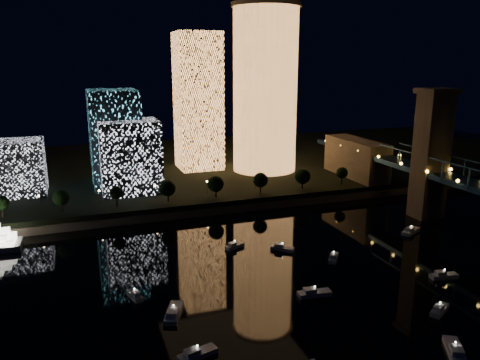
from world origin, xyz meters
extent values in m
plane|color=black|center=(0.00, 0.00, 0.00)|extent=(520.00, 520.00, 0.00)
cube|color=black|center=(0.00, 160.00, 2.50)|extent=(420.00, 160.00, 5.00)
cube|color=#6B5E4C|center=(0.00, 82.00, 1.50)|extent=(420.00, 6.00, 3.00)
cylinder|color=#FFA151|center=(28.38, 128.42, 45.03)|extent=(32.00, 32.00, 80.06)
cylinder|color=#6B5E4C|center=(28.38, 128.42, 86.06)|extent=(34.00, 34.00, 2.00)
cube|color=#FFA151|center=(-2.10, 144.60, 39.57)|extent=(21.73, 21.73, 69.15)
cube|color=white|center=(-41.81, 109.09, 20.32)|extent=(24.90, 21.07, 30.64)
cube|color=#5DDCFC|center=(-46.37, 123.31, 26.35)|extent=(21.35, 27.75, 42.70)
cube|color=white|center=(-87.70, 121.02, 16.37)|extent=(22.75, 20.68, 22.75)
cube|color=#6B5E4C|center=(65.00, 50.00, 24.00)|extent=(11.00, 9.00, 48.00)
cube|color=#6B5E4C|center=(65.00, 50.00, 49.00)|extent=(13.00, 11.00, 2.00)
cube|color=#6B5E4C|center=(65.00, 100.00, 11.50)|extent=(12.00, 40.00, 23.00)
cube|color=#172E4B|center=(60.00, 36.00, 21.50)|extent=(0.50, 0.50, 7.00)
cube|color=#172E4B|center=(60.00, 60.00, 21.50)|extent=(0.50, 0.50, 7.00)
sphere|color=gold|center=(59.50, 45.00, 19.80)|extent=(1.20, 1.20, 1.20)
sphere|color=gold|center=(59.50, 90.00, 19.80)|extent=(1.20, 1.20, 1.20)
cube|color=silver|center=(9.15, 25.37, 0.60)|extent=(6.35, 7.25, 1.20)
cube|color=silver|center=(8.48, 24.50, 1.70)|extent=(3.08, 3.20, 1.00)
sphere|color=white|center=(9.15, 25.37, 2.60)|extent=(0.36, 0.36, 0.36)
cube|color=silver|center=(-2.72, 37.34, 0.60)|extent=(7.09, 6.75, 1.20)
cube|color=silver|center=(-3.54, 38.09, 1.70)|extent=(3.22, 3.17, 1.00)
sphere|color=white|center=(-2.72, 37.34, 2.60)|extent=(0.36, 0.36, 0.36)
cube|color=silver|center=(-7.44, 6.82, 0.60)|extent=(9.10, 3.79, 1.20)
cube|color=silver|center=(-8.76, 6.97, 1.70)|extent=(3.33, 2.63, 1.00)
sphere|color=white|center=(-7.44, 6.82, 2.60)|extent=(0.36, 0.36, 0.36)
cube|color=silver|center=(17.31, -10.85, 0.60)|extent=(7.53, 5.67, 1.20)
cube|color=silver|center=(16.35, -11.39, 1.70)|extent=(3.17, 2.93, 1.00)
sphere|color=white|center=(17.31, -10.85, 2.60)|extent=(0.36, 0.36, 0.36)
cube|color=silver|center=(32.08, 3.78, 0.60)|extent=(8.22, 3.78, 1.20)
cube|color=silver|center=(30.90, 3.98, 1.70)|extent=(3.07, 2.48, 1.00)
sphere|color=white|center=(32.08, 3.78, 2.60)|extent=(0.36, 0.36, 0.36)
cube|color=silver|center=(-16.61, 44.46, 0.60)|extent=(6.96, 4.32, 1.20)
cube|color=silver|center=(-17.54, 44.11, 1.70)|extent=(2.78, 2.43, 1.00)
sphere|color=white|center=(-16.61, 44.46, 2.60)|extent=(0.36, 0.36, 0.36)
cube|color=silver|center=(47.39, 36.64, 0.60)|extent=(9.56, 6.77, 1.20)
cube|color=silver|center=(46.16, 36.02, 1.70)|extent=(3.96, 3.59, 1.00)
sphere|color=white|center=(47.39, 36.64, 2.60)|extent=(0.36, 0.36, 0.36)
cube|color=silver|center=(8.29, -25.18, 0.60)|extent=(7.49, 9.70, 1.20)
cube|color=silver|center=(7.56, -26.40, 1.70)|extent=(3.83, 4.12, 1.00)
sphere|color=white|center=(8.29, -25.18, 2.60)|extent=(0.36, 0.36, 0.36)
cube|color=silver|center=(-51.93, 21.37, 0.60)|extent=(3.90, 6.99, 1.20)
cube|color=silver|center=(-51.65, 20.41, 1.70)|extent=(2.31, 2.72, 1.00)
sphere|color=white|center=(-51.93, 21.37, 2.60)|extent=(0.36, 0.36, 0.36)
cube|color=silver|center=(-42.89, -8.39, 0.60)|extent=(8.83, 4.82, 1.20)
cube|color=silver|center=(-44.11, -8.72, 1.70)|extent=(3.42, 2.89, 1.00)
sphere|color=white|center=(-42.89, -8.39, 2.60)|extent=(0.36, 0.36, 0.36)
cube|color=silver|center=(-44.13, 9.66, 0.60)|extent=(6.68, 10.47, 1.20)
cube|color=silver|center=(-44.69, 8.27, 1.70)|extent=(3.71, 4.21, 1.00)
sphere|color=white|center=(-44.13, 9.66, 2.60)|extent=(0.36, 0.36, 0.36)
cylinder|color=black|center=(-90.00, 88.00, 7.00)|extent=(0.70, 0.70, 4.00)
sphere|color=black|center=(-90.00, 88.00, 10.50)|extent=(5.43, 5.43, 5.43)
cylinder|color=black|center=(-70.00, 88.00, 7.00)|extent=(0.70, 0.70, 4.00)
sphere|color=black|center=(-70.00, 88.00, 10.50)|extent=(6.13, 6.13, 6.13)
cylinder|color=black|center=(-50.00, 88.00, 7.00)|extent=(0.70, 0.70, 4.00)
sphere|color=black|center=(-50.00, 88.00, 10.50)|extent=(5.02, 5.02, 5.02)
cylinder|color=black|center=(-30.00, 88.00, 7.00)|extent=(0.70, 0.70, 4.00)
sphere|color=black|center=(-30.00, 88.00, 10.50)|extent=(6.57, 6.57, 6.57)
cylinder|color=black|center=(-10.00, 88.00, 7.00)|extent=(0.70, 0.70, 4.00)
sphere|color=black|center=(-10.00, 88.00, 10.50)|extent=(6.76, 6.76, 6.76)
cylinder|color=black|center=(10.00, 88.00, 7.00)|extent=(0.70, 0.70, 4.00)
sphere|color=black|center=(10.00, 88.00, 10.50)|extent=(6.36, 6.36, 6.36)
cylinder|color=black|center=(30.00, 88.00, 7.00)|extent=(0.70, 0.70, 4.00)
sphere|color=black|center=(30.00, 88.00, 10.50)|extent=(6.99, 6.99, 6.99)
cylinder|color=black|center=(50.00, 88.00, 7.00)|extent=(0.70, 0.70, 4.00)
sphere|color=black|center=(50.00, 88.00, 10.50)|extent=(5.28, 5.28, 5.28)
cylinder|color=black|center=(-78.00, 94.00, 7.50)|extent=(0.24, 0.24, 5.00)
sphere|color=#FFCC7F|center=(-78.00, 94.00, 10.30)|extent=(0.70, 0.70, 0.70)
cylinder|color=black|center=(-56.00, 94.00, 7.50)|extent=(0.24, 0.24, 5.00)
sphere|color=#FFCC7F|center=(-56.00, 94.00, 10.30)|extent=(0.70, 0.70, 0.70)
cylinder|color=black|center=(-34.00, 94.00, 7.50)|extent=(0.24, 0.24, 5.00)
sphere|color=#FFCC7F|center=(-34.00, 94.00, 10.30)|extent=(0.70, 0.70, 0.70)
cylinder|color=black|center=(-12.00, 94.00, 7.50)|extent=(0.24, 0.24, 5.00)
sphere|color=#FFCC7F|center=(-12.00, 94.00, 10.30)|extent=(0.70, 0.70, 0.70)
cylinder|color=black|center=(10.00, 94.00, 7.50)|extent=(0.24, 0.24, 5.00)
sphere|color=#FFCC7F|center=(10.00, 94.00, 10.30)|extent=(0.70, 0.70, 0.70)
cylinder|color=black|center=(32.00, 94.00, 7.50)|extent=(0.24, 0.24, 5.00)
sphere|color=#FFCC7F|center=(32.00, 94.00, 10.30)|extent=(0.70, 0.70, 0.70)
camera|label=1|loc=(-63.03, -91.39, 59.27)|focal=35.00mm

